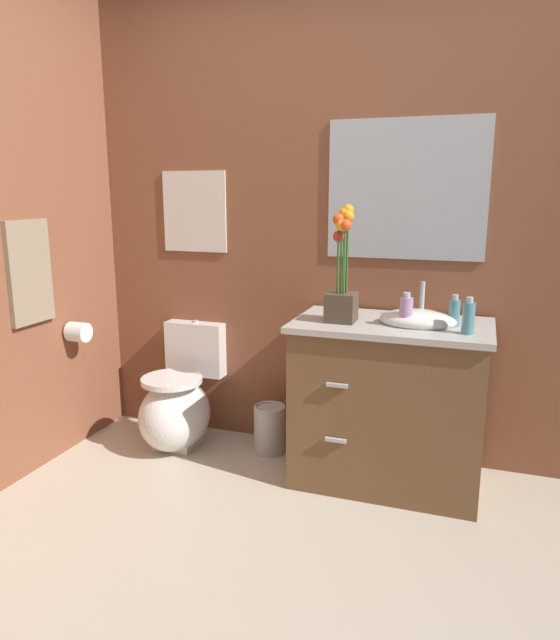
% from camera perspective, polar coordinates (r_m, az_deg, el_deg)
% --- Properties ---
extents(ground_plane, '(10.15, 10.15, 0.00)m').
position_cam_1_polar(ground_plane, '(2.25, -1.95, -27.43)').
color(ground_plane, beige).
extents(wall_back, '(4.74, 0.05, 2.50)m').
position_cam_1_polar(wall_back, '(3.10, 11.38, 8.77)').
color(wall_back, brown).
rests_on(wall_back, ground_plane).
extents(toilet, '(0.38, 0.59, 0.69)m').
position_cam_1_polar(toilet, '(3.41, -9.94, -8.24)').
color(toilet, white).
rests_on(toilet, ground_plane).
extents(vanity_cabinet, '(0.94, 0.56, 1.01)m').
position_cam_1_polar(vanity_cabinet, '(2.95, 10.71, -7.85)').
color(vanity_cabinet, brown).
rests_on(vanity_cabinet, ground_plane).
extents(flower_vase, '(0.14, 0.14, 0.56)m').
position_cam_1_polar(flower_vase, '(2.78, 6.13, 3.91)').
color(flower_vase, '#4C3D2D').
rests_on(flower_vase, vanity_cabinet).
extents(soap_bottle, '(0.05, 0.05, 0.17)m').
position_cam_1_polar(soap_bottle, '(2.67, 18.07, 0.25)').
color(soap_bottle, teal).
rests_on(soap_bottle, vanity_cabinet).
extents(lotion_bottle, '(0.06, 0.06, 0.16)m').
position_cam_1_polar(lotion_bottle, '(2.74, 12.31, 0.84)').
color(lotion_bottle, '#B28CBF').
rests_on(lotion_bottle, vanity_cabinet).
extents(hand_wash_bottle, '(0.05, 0.05, 0.15)m').
position_cam_1_polar(hand_wash_bottle, '(2.81, 16.79, 0.76)').
color(hand_wash_bottle, teal).
rests_on(hand_wash_bottle, vanity_cabinet).
extents(trash_bin, '(0.18, 0.18, 0.27)m').
position_cam_1_polar(trash_bin, '(3.31, -0.99, -10.64)').
color(trash_bin, '#B7B7BC').
rests_on(trash_bin, ground_plane).
extents(wall_poster, '(0.40, 0.01, 0.46)m').
position_cam_1_polar(wall_poster, '(3.42, -8.43, 10.50)').
color(wall_poster, silver).
extents(wall_mirror, '(0.80, 0.01, 0.70)m').
position_cam_1_polar(wall_mirror, '(3.06, 12.32, 12.43)').
color(wall_mirror, '#B2BCC6').
extents(hanging_towel, '(0.03, 0.28, 0.52)m').
position_cam_1_polar(hanging_towel, '(3.17, -23.45, 4.34)').
color(hanging_towel, gray).
extents(toilet_paper_roll, '(0.11, 0.11, 0.11)m').
position_cam_1_polar(toilet_paper_roll, '(3.39, -19.24, -1.12)').
color(toilet_paper_roll, white).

